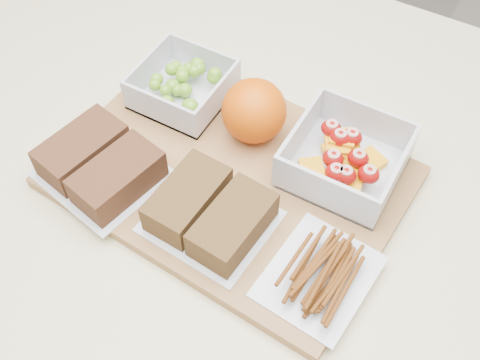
{
  "coord_description": "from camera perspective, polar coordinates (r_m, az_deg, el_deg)",
  "views": [
    {
      "loc": [
        0.23,
        -0.4,
        1.52
      ],
      "look_at": [
        0.01,
        -0.02,
        0.93
      ],
      "focal_mm": 45.0,
      "sensor_mm": 36.0,
      "label": 1
    }
  ],
  "objects": [
    {
      "name": "pretzel_bag",
      "position": [
        0.68,
        7.61,
        -8.52
      ],
      "size": [
        0.12,
        0.14,
        0.03
      ],
      "color": "silver",
      "rests_on": "cutting_board"
    },
    {
      "name": "cutting_board",
      "position": [
        0.77,
        -0.94,
        0.29
      ],
      "size": [
        0.44,
        0.33,
        0.02
      ],
      "primitive_type": "cube",
      "rotation": [
        0.0,
        0.0,
        -0.07
      ],
      "color": "#9D6F41",
      "rests_on": "counter"
    },
    {
      "name": "grape_container",
      "position": [
        0.84,
        -5.3,
        8.86
      ],
      "size": [
        0.12,
        0.12,
        0.05
      ],
      "color": "silver",
      "rests_on": "cutting_board"
    },
    {
      "name": "counter",
      "position": [
        1.17,
        0.01,
        -13.27
      ],
      "size": [
        1.2,
        0.9,
        0.9
      ],
      "primitive_type": "cube",
      "color": "beige",
      "rests_on": "ground"
    },
    {
      "name": "sandwich_bag_left",
      "position": [
        0.76,
        -13.14,
        1.47
      ],
      "size": [
        0.17,
        0.15,
        0.04
      ],
      "color": "silver",
      "rests_on": "cutting_board"
    },
    {
      "name": "fruit_container",
      "position": [
        0.76,
        9.9,
        1.98
      ],
      "size": [
        0.14,
        0.14,
        0.06
      ],
      "color": "silver",
      "rests_on": "cutting_board"
    },
    {
      "name": "sandwich_bag_center",
      "position": [
        0.7,
        -2.85,
        -3.06
      ],
      "size": [
        0.15,
        0.13,
        0.04
      ],
      "color": "silver",
      "rests_on": "cutting_board"
    },
    {
      "name": "orange",
      "position": [
        0.77,
        1.34,
        6.58
      ],
      "size": [
        0.08,
        0.08,
        0.08
      ],
      "primitive_type": "sphere",
      "color": "#DE5405",
      "rests_on": "cutting_board"
    }
  ]
}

